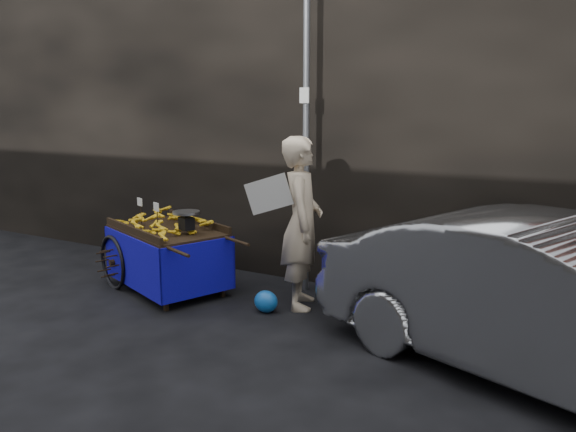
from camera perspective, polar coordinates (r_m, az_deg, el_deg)
The scene contains 7 objects.
ground at distance 6.27m, azimuth -6.31°, elevation -10.22°, with size 80.00×80.00×0.00m, color black.
building_wall at distance 7.95m, azimuth 6.92°, elevation 12.62°, with size 13.50×2.00×5.00m.
street_pole at distance 6.81m, azimuth 1.85°, elevation 8.83°, with size 0.12×0.10×4.00m.
banana_cart at distance 7.16m, azimuth -12.37°, elevation -1.84°, with size 2.29×1.64×1.14m.
vendor at distance 6.33m, azimuth 1.40°, elevation -0.71°, with size 0.95×0.84×1.95m.
plastic_bag at distance 6.35m, azimuth -2.26°, elevation -8.68°, with size 0.28×0.22×0.25m, color #175BB1.
parked_car at distance 5.13m, azimuth 25.33°, elevation -8.08°, with size 1.43×4.11×1.35m, color #A9ACB0.
Camera 1 is at (3.43, -4.74, 2.26)m, focal length 35.00 mm.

